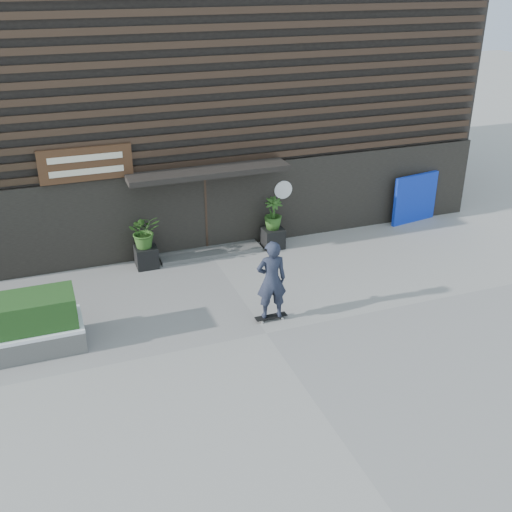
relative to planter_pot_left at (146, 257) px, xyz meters
name	(u,v)px	position (x,y,z in m)	size (l,w,h in m)	color
ground	(266,333)	(1.90, -4.40, -0.30)	(80.00, 80.00, 0.00)	gray
entrance_step	(210,252)	(1.90, 0.20, -0.24)	(3.00, 0.80, 0.12)	#4E4E4C
planter_pot_left	(146,257)	(0.00, 0.00, 0.00)	(0.60, 0.60, 0.60)	black
bamboo_left	(144,231)	(0.00, 0.00, 0.78)	(0.86, 0.75, 0.96)	#2D591E
planter_pot_right	(273,238)	(3.80, 0.00, 0.00)	(0.60, 0.60, 0.60)	black
bamboo_right	(273,213)	(3.80, 0.00, 0.78)	(0.54, 0.54, 0.96)	#2D591E
raised_bed	(1,344)	(-3.80, -3.19, -0.05)	(3.50, 1.20, 0.50)	#4D4D4B
blue_tarp	(415,198)	(8.88, 0.30, 0.50)	(1.72, 0.12, 1.61)	#0D28B2
building	(162,84)	(1.90, 5.56, 3.69)	(18.00, 11.00, 8.00)	black
skateboarder	(271,280)	(2.22, -3.87, 0.77)	(0.78, 0.56, 2.05)	black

